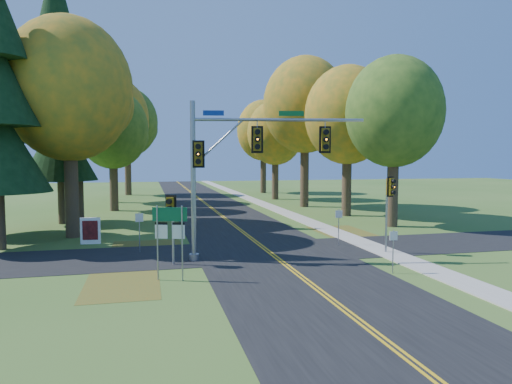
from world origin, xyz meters
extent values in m
plane|color=#365D20|center=(0.00, 0.00, 0.00)|extent=(160.00, 160.00, 0.00)
cube|color=black|center=(0.00, 0.00, 0.01)|extent=(8.00, 160.00, 0.02)
cube|color=black|center=(0.00, 2.00, 0.01)|extent=(60.00, 6.00, 0.02)
cube|color=gold|center=(-0.10, 0.00, 0.03)|extent=(0.10, 160.00, 0.01)
cube|color=gold|center=(0.10, 0.00, 0.03)|extent=(0.10, 160.00, 0.01)
cube|color=#9E998E|center=(6.20, 0.00, 0.03)|extent=(1.60, 160.00, 0.06)
cube|color=brown|center=(-6.50, 4.00, 0.01)|extent=(4.00, 6.00, 0.00)
cube|color=brown|center=(6.80, 6.00, 0.01)|extent=(3.50, 8.00, 0.00)
cube|color=brown|center=(-7.50, -3.00, 0.01)|extent=(3.00, 5.00, 0.00)
cylinder|color=#38281C|center=(-11.20, 9.30, 3.38)|extent=(0.86, 0.86, 6.75)
ellipsoid|color=orange|center=(-11.20, 9.30, 9.55)|extent=(8.00, 8.00, 9.20)
sphere|color=orange|center=(-9.60, 10.50, 8.75)|extent=(4.80, 4.80, 4.80)
sphere|color=orange|center=(-12.60, 8.50, 10.35)|extent=(4.40, 4.40, 4.40)
cylinder|color=#38281C|center=(11.50, 8.70, 3.04)|extent=(0.83, 0.83, 6.08)
ellipsoid|color=#5C7B26|center=(11.50, 8.70, 8.60)|extent=(7.20, 7.20, 8.28)
sphere|color=#5C7B26|center=(12.94, 9.78, 7.88)|extent=(4.32, 4.32, 4.32)
sphere|color=#5C7B26|center=(10.24, 7.98, 9.32)|extent=(3.96, 3.96, 3.96)
cylinder|color=#38281C|center=(-11.80, 16.20, 3.71)|extent=(0.89, 0.89, 7.42)
ellipsoid|color=orange|center=(-11.80, 16.20, 10.43)|extent=(8.60, 8.60, 9.89)
sphere|color=orange|center=(-10.08, 17.49, 9.57)|extent=(5.16, 5.16, 5.16)
sphere|color=orange|center=(-13.30, 15.34, 11.29)|extent=(4.73, 4.73, 4.73)
cylinder|color=#38281C|center=(10.90, 15.50, 3.15)|extent=(0.84, 0.84, 6.30)
ellipsoid|color=orange|center=(10.90, 15.50, 8.96)|extent=(7.60, 7.60, 8.74)
sphere|color=orange|center=(12.42, 16.64, 8.20)|extent=(4.56, 4.56, 4.56)
sphere|color=orange|center=(9.57, 14.74, 9.72)|extent=(4.18, 4.18, 4.18)
cylinder|color=#38281C|center=(-9.60, 24.40, 2.81)|extent=(0.81, 0.81, 5.62)
ellipsoid|color=#5C7B26|center=(-9.60, 24.40, 8.00)|extent=(6.80, 6.80, 7.82)
sphere|color=#5C7B26|center=(-8.24, 25.42, 7.33)|extent=(4.08, 4.08, 4.08)
sphere|color=#5C7B26|center=(-10.79, 23.72, 8.69)|extent=(3.74, 3.74, 3.74)
cylinder|color=#38281C|center=(9.80, 23.60, 3.83)|extent=(0.90, 0.90, 7.65)
ellipsoid|color=orange|center=(9.80, 23.60, 10.73)|extent=(8.80, 8.80, 10.12)
sphere|color=orange|center=(11.56, 24.92, 9.85)|extent=(5.28, 5.28, 5.28)
sphere|color=orange|center=(8.26, 22.72, 11.61)|extent=(4.84, 4.84, 4.84)
cylinder|color=#38281C|center=(-10.20, 33.10, 3.49)|extent=(0.87, 0.87, 6.98)
ellipsoid|color=orange|center=(-10.20, 33.10, 9.85)|extent=(8.20, 8.20, 9.43)
sphere|color=orange|center=(-8.56, 34.33, 9.03)|extent=(4.92, 4.92, 4.92)
sphere|color=orange|center=(-11.63, 32.28, 10.67)|extent=(4.51, 4.51, 4.51)
cylinder|color=#38281C|center=(9.20, 32.80, 2.93)|extent=(0.82, 0.82, 5.85)
ellipsoid|color=orange|center=(9.20, 32.80, 8.30)|extent=(7.00, 7.00, 8.05)
sphere|color=orange|center=(10.60, 33.85, 7.60)|extent=(4.20, 4.20, 4.20)
sphere|color=orange|center=(7.97, 32.10, 9.00)|extent=(3.85, 3.85, 3.85)
cylinder|color=#38281C|center=(-9.00, 44.00, 3.60)|extent=(0.88, 0.88, 7.20)
ellipsoid|color=#5C7B26|center=(-9.00, 44.00, 10.14)|extent=(8.40, 8.40, 9.66)
sphere|color=#5C7B26|center=(-7.32, 45.26, 9.30)|extent=(5.04, 5.04, 5.04)
sphere|color=#5C7B26|center=(-10.47, 43.16, 10.98)|extent=(4.62, 4.62, 4.62)
cylinder|color=#38281C|center=(10.40, 43.50, 3.26)|extent=(0.85, 0.85, 6.53)
ellipsoid|color=orange|center=(10.40, 43.50, 9.26)|extent=(7.80, 7.80, 8.97)
sphere|color=orange|center=(11.96, 44.67, 8.47)|extent=(4.68, 4.68, 4.68)
sphere|color=orange|center=(9.04, 42.72, 10.04)|extent=(4.29, 4.29, 4.29)
cylinder|color=#38281C|center=(-14.50, 6.00, 1.62)|extent=(0.50, 0.50, 3.24)
cylinder|color=#38281C|center=(-13.00, 16.00, 1.71)|extent=(0.50, 0.50, 3.42)
cone|color=black|center=(-13.00, 16.00, 6.15)|extent=(5.60, 5.60, 5.45)
cone|color=black|center=(-13.00, 16.00, 10.04)|extent=(4.57, 4.57, 5.45)
cone|color=black|center=(-13.00, 16.00, 13.94)|extent=(3.55, 3.55, 5.45)
cylinder|color=gray|center=(-4.20, 0.62, 3.98)|extent=(0.25, 0.25, 7.96)
cylinder|color=gray|center=(-4.20, 0.62, 0.17)|extent=(0.50, 0.50, 0.34)
cylinder|color=gray|center=(0.00, -0.13, 7.05)|extent=(8.43, 1.65, 0.16)
cylinder|color=gray|center=(-2.97, 0.40, 5.92)|extent=(2.55, 0.55, 2.35)
cylinder|color=gray|center=(-1.06, 0.06, 6.85)|extent=(0.05, 0.05, 0.41)
cube|color=#72590C|center=(-1.06, 0.06, 6.08)|extent=(0.44, 0.40, 1.14)
cube|color=black|center=(-1.06, 0.06, 6.08)|extent=(0.59, 0.14, 1.34)
sphere|color=orange|center=(-1.11, -0.20, 6.08)|extent=(0.20, 0.20, 0.20)
cylinder|color=black|center=(-1.11, -0.20, 6.44)|extent=(0.30, 0.23, 0.27)
cylinder|color=black|center=(-1.11, -0.20, 6.08)|extent=(0.30, 0.23, 0.27)
cylinder|color=black|center=(-1.11, -0.20, 5.71)|extent=(0.30, 0.23, 0.27)
cylinder|color=gray|center=(2.30, -0.54, 6.85)|extent=(0.05, 0.05, 0.41)
cube|color=#72590C|center=(2.30, -0.54, 6.08)|extent=(0.44, 0.40, 1.14)
cube|color=black|center=(2.30, -0.54, 6.08)|extent=(0.59, 0.14, 1.34)
sphere|color=orange|center=(2.25, -0.79, 6.08)|extent=(0.20, 0.20, 0.20)
cylinder|color=black|center=(2.25, -0.79, 6.44)|extent=(0.30, 0.23, 0.27)
cylinder|color=black|center=(2.25, -0.79, 6.08)|extent=(0.30, 0.23, 0.27)
cylinder|color=black|center=(2.25, -0.79, 5.71)|extent=(0.30, 0.23, 0.27)
cube|color=#72590C|center=(-3.95, 0.40, 5.35)|extent=(0.44, 0.40, 1.14)
cube|color=black|center=(-3.95, 0.40, 5.35)|extent=(0.59, 0.14, 1.34)
sphere|color=orange|center=(-4.00, 0.15, 5.35)|extent=(0.20, 0.20, 0.20)
cylinder|color=black|center=(-4.00, 0.15, 5.71)|extent=(0.30, 0.23, 0.27)
cylinder|color=black|center=(-4.00, 0.15, 5.35)|extent=(0.30, 0.23, 0.27)
cylinder|color=black|center=(-4.00, 0.15, 4.98)|extent=(0.30, 0.23, 0.27)
cube|color=navy|center=(-3.19, 0.44, 7.37)|extent=(1.02, 0.22, 0.25)
cube|color=#0C5926|center=(0.62, -0.24, 7.37)|extent=(1.24, 0.26, 0.25)
cylinder|color=gray|center=(6.16, 0.09, 2.04)|extent=(0.11, 0.11, 4.09)
cube|color=#72590C|center=(6.23, -0.10, 3.62)|extent=(0.40, 0.37, 0.93)
cube|color=black|center=(6.23, -0.10, 3.62)|extent=(0.46, 0.20, 1.10)
sphere|color=orange|center=(6.31, -0.30, 3.62)|extent=(0.17, 0.17, 0.17)
cylinder|color=black|center=(6.31, -0.30, 3.92)|extent=(0.26, 0.22, 0.22)
cylinder|color=black|center=(6.31, -0.30, 3.62)|extent=(0.26, 0.22, 0.22)
cylinder|color=black|center=(6.31, -0.30, 3.33)|extent=(0.26, 0.22, 0.22)
cylinder|color=#95979D|center=(-5.26, 0.00, 1.65)|extent=(0.12, 0.12, 3.30)
cube|color=#72590C|center=(-5.35, -0.21, 2.79)|extent=(0.45, 0.43, 1.03)
cube|color=black|center=(-5.35, -0.21, 2.79)|extent=(0.50, 0.25, 1.22)
sphere|color=orange|center=(-5.45, -0.42, 2.79)|extent=(0.19, 0.19, 0.19)
cylinder|color=black|center=(-5.45, -0.42, 3.12)|extent=(0.29, 0.25, 0.25)
cylinder|color=black|center=(-5.45, -0.42, 2.79)|extent=(0.29, 0.25, 0.25)
cylinder|color=black|center=(-5.45, -0.42, 2.46)|extent=(0.29, 0.25, 0.25)
cylinder|color=gray|center=(-6.05, -2.71, 1.59)|extent=(0.06, 0.06, 3.18)
cylinder|color=gray|center=(-5.05, -3.05, 1.59)|extent=(0.06, 0.06, 3.18)
cube|color=#0C5630|center=(-5.54, -2.85, 2.81)|extent=(1.42, 0.51, 0.58)
cube|color=silver|center=(-5.54, -2.85, 2.81)|extent=(1.21, 0.41, 0.08)
cube|color=silver|center=(-5.89, -2.73, 2.07)|extent=(0.52, 0.21, 0.58)
cube|color=black|center=(-5.89, -2.73, 2.41)|extent=(0.50, 0.17, 0.11)
cube|color=silver|center=(-5.19, -2.97, 2.07)|extent=(0.52, 0.21, 0.58)
cube|color=black|center=(-5.19, -2.97, 2.41)|extent=(0.50, 0.17, 0.11)
cube|color=white|center=(-9.79, 6.56, 0.80)|extent=(1.16, 0.26, 1.60)
cube|color=maroon|center=(-9.80, 6.47, 0.84)|extent=(0.89, 0.09, 1.15)
cube|color=white|center=(-10.24, 6.60, 0.13)|extent=(0.08, 0.08, 0.27)
cube|color=white|center=(-9.35, 6.52, 0.13)|extent=(0.08, 0.08, 0.27)
cylinder|color=gray|center=(4.55, 2.74, 1.07)|extent=(0.05, 0.05, 2.15)
cube|color=silver|center=(4.54, 2.72, 1.85)|extent=(0.41, 0.11, 0.44)
cylinder|color=gray|center=(4.20, -4.00, 0.98)|extent=(0.04, 0.04, 1.97)
cube|color=silver|center=(4.20, -4.02, 1.70)|extent=(0.38, 0.04, 0.40)
cylinder|color=gray|center=(-6.89, 3.29, 1.11)|extent=(0.05, 0.05, 2.23)
cube|color=silver|center=(-6.88, 3.27, 1.92)|extent=(0.42, 0.12, 0.46)
camera|label=1|loc=(-6.44, -22.11, 5.15)|focal=32.00mm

